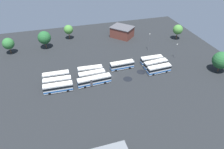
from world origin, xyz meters
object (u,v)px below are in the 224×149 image
Objects in this scene: tree_south_edge at (8,44)px; tree_northwest at (68,30)px; lamp_post_by_building at (149,41)px; tree_west_edge at (221,60)px; bus_row3_slot2 at (152,60)px; tree_northeast at (44,38)px; lamp_post_far_corner at (176,50)px; bus_row0_slot1 at (57,82)px; tree_east_edge at (178,30)px; depot_building at (122,32)px; bus_row1_slot0 at (94,80)px; bus_row1_slot2 at (90,70)px; bus_row3_slot0 at (159,69)px; bus_row1_slot1 at (92,75)px; bus_row0_slot2 at (56,76)px; bus_row0_slot0 at (58,87)px; bus_row3_slot1 at (156,64)px; bus_row2_slot2 at (122,65)px.

tree_south_edge is 1.02× the size of tree_northwest.
tree_west_edge is at bearing -51.10° from lamp_post_by_building.
bus_row3_slot2 is 13.30m from lamp_post_by_building.
lamp_post_far_corner is at bearing -25.07° from tree_northeast.
bus_row0_slot1 is 1.31× the size of tree_east_edge.
bus_row3_slot2 is 1.22× the size of tree_east_edge.
tree_northwest is at bearing 138.72° from tree_west_edge.
depot_building is 54.12m from tree_west_edge.
bus_row1_slot0 and bus_row1_slot2 have the same top height.
tree_south_edge is (-20.52, 33.30, 3.52)m from bus_row0_slot1.
bus_row1_slot0 is 54.33m from tree_west_edge.
bus_row3_slot0 is 56.04m from tree_northwest.
bus_row1_slot1 is 1.21× the size of lamp_post_by_building.
bus_row0_slot2 is 48.85m from lamp_post_by_building.
tree_west_edge is (67.94, -5.07, 3.66)m from bus_row0_slot0.
lamp_post_far_corner is 0.89× the size of tree_south_edge.
bus_row3_slot2 is 31.83m from depot_building.
bus_row3_slot0 is at bearing -6.72° from bus_row1_slot1.
bus_row0_slot1 is at bearing -84.27° from tree_northeast.
bus_row0_slot0 is 14.64m from bus_row1_slot1.
bus_row3_slot1 is 1.22× the size of lamp_post_by_building.
lamp_post_by_building reaches higher than depot_building.
lamp_post_by_building is (32.67, 13.04, 3.06)m from bus_row1_slot2.
bus_row3_slot1 and bus_row3_slot2 have the same top height.
bus_row3_slot0 is 1.04× the size of bus_row3_slot2.
depot_building is 1.85× the size of tree_northwest.
lamp_post_far_corner is (41.80, 2.32, 2.18)m from bus_row1_slot2.
tree_south_edge reaches higher than bus_row0_slot0.
bus_row3_slot0 is at bearing -91.35° from bus_row3_slot2.
bus_row0_slot2 is 43.31m from bus_row3_slot0.
bus_row0_slot1 is 42.94m from bus_row3_slot1.
bus_row1_slot0 is at bearing -88.73° from bus_row1_slot1.
bus_row0_slot0 is 56.83m from lamp_post_far_corner.
bus_row0_slot2 is 39.70m from tree_northwest.
bus_row0_slot0 is at bearing -162.40° from bus_row1_slot1.
depot_building is at bearing 3.29° from tree_south_edge.
lamp_post_far_corner is 58.39m from tree_northwest.
bus_row3_slot0 is 7.91m from bus_row3_slot2.
bus_row2_slot2 is 14.48m from bus_row3_slot2.
tree_south_edge reaches higher than bus_row2_slot2.
tree_northwest is at bearing 169.11° from depot_building.
bus_row1_slot2 is (14.00, 8.26, -0.00)m from bus_row0_slot0.
bus_row1_slot1 and bus_row2_slot2 have the same top height.
lamp_post_by_building is 22.16m from tree_east_edge.
tree_east_edge is (20.71, 7.85, 0.77)m from lamp_post_by_building.
tree_south_edge is at bearing 124.80° from bus_row0_slot2.
bus_row1_slot0 is 1.24× the size of bus_row1_slot1.
bus_row0_slot0 is 73.51m from tree_east_edge.
bus_row0_slot2 is at bearing -140.16° from depot_building.
bus_row3_slot2 is (14.47, 0.54, -0.00)m from bus_row2_slot2.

